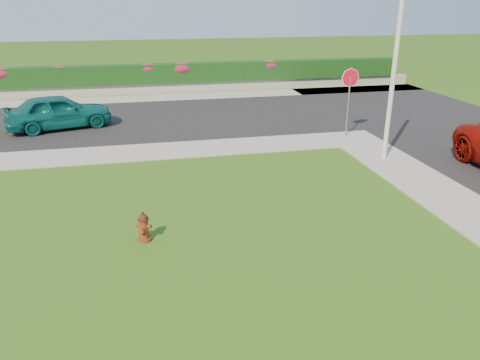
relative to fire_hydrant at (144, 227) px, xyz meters
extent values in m
plane|color=black|center=(1.46, -2.18, -0.35)|extent=(120.00, 120.00, 0.00)
cube|color=black|center=(-3.54, 11.82, -0.33)|extent=(26.00, 8.00, 0.04)
cube|color=gray|center=(-4.54, 6.82, -0.33)|extent=(24.00, 2.00, 0.04)
cube|color=gray|center=(8.46, 6.82, -0.33)|extent=(2.00, 2.00, 0.04)
cube|color=gray|center=(0.46, 16.82, -0.33)|extent=(34.00, 2.00, 0.04)
cube|color=gray|center=(0.46, 18.32, -0.05)|extent=(34.00, 0.40, 0.60)
cube|color=black|center=(0.46, 18.42, 0.80)|extent=(32.00, 0.90, 1.10)
cylinder|color=#55170D|center=(0.00, 0.01, -0.31)|extent=(0.31, 0.31, 0.07)
cylinder|color=#55170D|center=(0.00, 0.01, -0.03)|extent=(0.21, 0.21, 0.48)
cylinder|color=black|center=(0.00, 0.01, 0.20)|extent=(0.26, 0.26, 0.05)
sphere|color=black|center=(0.00, 0.01, 0.23)|extent=(0.21, 0.21, 0.21)
cylinder|color=black|center=(0.00, 0.01, 0.35)|extent=(0.06, 0.06, 0.06)
cylinder|color=#55170D|center=(-0.12, 0.06, 0.04)|extent=(0.13, 0.13, 0.10)
cylinder|color=#55170D|center=(0.13, -0.05, 0.04)|extent=(0.13, 0.13, 0.10)
cylinder|color=#55170D|center=(-0.05, -0.12, -0.02)|extent=(0.17, 0.16, 0.14)
imported|color=#0C5C59|center=(-3.27, 10.95, 0.43)|extent=(4.66, 2.90, 1.48)
cylinder|color=silver|center=(8.43, 4.28, 2.35)|extent=(0.16, 0.16, 5.40)
cylinder|color=slate|center=(8.32, 7.26, 0.87)|extent=(0.06, 0.06, 2.44)
cylinder|color=red|center=(8.32, 7.26, 2.04)|extent=(0.71, 0.06, 0.71)
cylinder|color=white|center=(8.32, 7.26, 2.04)|extent=(0.75, 0.05, 0.75)
ellipsoid|color=#AC1D57|center=(-7.19, 18.32, 1.08)|extent=(1.39, 0.89, 0.70)
ellipsoid|color=#AC1D57|center=(-4.07, 18.32, 1.15)|extent=(1.05, 0.67, 0.52)
ellipsoid|color=#AC1D57|center=(0.78, 18.32, 1.11)|extent=(1.22, 0.79, 0.61)
ellipsoid|color=#AC1D57|center=(2.75, 18.32, 1.07)|extent=(1.42, 0.91, 0.71)
ellipsoid|color=#AC1D57|center=(8.17, 18.32, 1.10)|extent=(1.26, 0.81, 0.63)
camera|label=1|loc=(0.11, -9.95, 4.97)|focal=35.00mm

